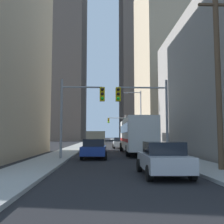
{
  "coord_description": "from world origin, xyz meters",
  "views": [
    {
      "loc": [
        -0.97,
        -2.56,
        1.8
      ],
      "look_at": [
        0.0,
        21.18,
        3.96
      ],
      "focal_mm": 41.47,
      "sensor_mm": 36.0,
      "label": 1
    }
  ],
  "objects_px": {
    "sedan_silver": "(163,159)",
    "sedan_white": "(120,143)",
    "traffic_signal_near_right": "(145,105)",
    "sedan_blue": "(94,149)",
    "cargo_van_beige": "(96,140)",
    "traffic_signal_far_right": "(118,125)",
    "city_bus": "(136,134)",
    "traffic_signal_near_left": "(80,105)"
  },
  "relations": [
    {
      "from": "sedan_blue",
      "to": "traffic_signal_far_right",
      "type": "relative_size",
      "value": 0.71
    },
    {
      "from": "city_bus",
      "to": "traffic_signal_near_left",
      "type": "xyz_separation_m",
      "value": [
        -5.04,
        -6.5,
        2.09
      ]
    },
    {
      "from": "cargo_van_beige",
      "to": "traffic_signal_near_right",
      "type": "relative_size",
      "value": 0.88
    },
    {
      "from": "cargo_van_beige",
      "to": "traffic_signal_near_left",
      "type": "relative_size",
      "value": 0.88
    },
    {
      "from": "traffic_signal_near_right",
      "to": "sedan_white",
      "type": "bearing_deg",
      "value": 92.16
    },
    {
      "from": "sedan_silver",
      "to": "traffic_signal_near_left",
      "type": "distance_m",
      "value": 9.28
    },
    {
      "from": "traffic_signal_near_right",
      "to": "traffic_signal_far_right",
      "type": "distance_m",
      "value": 33.93
    },
    {
      "from": "sedan_white",
      "to": "traffic_signal_near_left",
      "type": "relative_size",
      "value": 0.71
    },
    {
      "from": "traffic_signal_near_right",
      "to": "sedan_blue",
      "type": "bearing_deg",
      "value": 161.0
    },
    {
      "from": "sedan_silver",
      "to": "sedan_white",
      "type": "xyz_separation_m",
      "value": [
        -0.18,
        24.75,
        0.0
      ]
    },
    {
      "from": "sedan_white",
      "to": "traffic_signal_near_right",
      "type": "distance_m",
      "value": 17.54
    },
    {
      "from": "sedan_blue",
      "to": "traffic_signal_near_left",
      "type": "relative_size",
      "value": 0.71
    },
    {
      "from": "sedan_blue",
      "to": "traffic_signal_near_left",
      "type": "bearing_deg",
      "value": -128.12
    },
    {
      "from": "traffic_signal_far_right",
      "to": "sedan_white",
      "type": "bearing_deg",
      "value": -92.55
    },
    {
      "from": "cargo_van_beige",
      "to": "sedan_white",
      "type": "height_order",
      "value": "cargo_van_beige"
    },
    {
      "from": "sedan_white",
      "to": "sedan_silver",
      "type": "bearing_deg",
      "value": -89.59
    },
    {
      "from": "traffic_signal_near_left",
      "to": "traffic_signal_near_right",
      "type": "height_order",
      "value": "same"
    },
    {
      "from": "city_bus",
      "to": "sedan_silver",
      "type": "bearing_deg",
      "value": -92.82
    },
    {
      "from": "sedan_blue",
      "to": "traffic_signal_near_left",
      "type": "distance_m",
      "value": 3.65
    },
    {
      "from": "city_bus",
      "to": "sedan_blue",
      "type": "bearing_deg",
      "value": -127.68
    },
    {
      "from": "traffic_signal_near_right",
      "to": "traffic_signal_far_right",
      "type": "xyz_separation_m",
      "value": [
        0.1,
        33.93,
        -0.01
      ]
    },
    {
      "from": "sedan_silver",
      "to": "sedan_white",
      "type": "distance_m",
      "value": 24.75
    },
    {
      "from": "city_bus",
      "to": "traffic_signal_near_right",
      "type": "relative_size",
      "value": 1.93
    },
    {
      "from": "traffic_signal_near_right",
      "to": "sedan_silver",
      "type": "bearing_deg",
      "value": -93.57
    },
    {
      "from": "city_bus",
      "to": "traffic_signal_far_right",
      "type": "distance_m",
      "value": 27.51
    },
    {
      "from": "city_bus",
      "to": "traffic_signal_near_right",
      "type": "xyz_separation_m",
      "value": [
        -0.22,
        -6.5,
        2.12
      ]
    },
    {
      "from": "sedan_blue",
      "to": "sedan_white",
      "type": "xyz_separation_m",
      "value": [
        3.14,
        15.91,
        0.0
      ]
    },
    {
      "from": "cargo_van_beige",
      "to": "sedan_silver",
      "type": "height_order",
      "value": "cargo_van_beige"
    },
    {
      "from": "cargo_van_beige",
      "to": "sedan_blue",
      "type": "bearing_deg",
      "value": -89.36
    },
    {
      "from": "sedan_silver",
      "to": "sedan_white",
      "type": "bearing_deg",
      "value": 90.41
    },
    {
      "from": "sedan_white",
      "to": "sedan_blue",
      "type": "bearing_deg",
      "value": -101.17
    },
    {
      "from": "sedan_blue",
      "to": "city_bus",
      "type": "bearing_deg",
      "value": 52.32
    },
    {
      "from": "traffic_signal_near_left",
      "to": "traffic_signal_far_right",
      "type": "distance_m",
      "value": 34.29
    },
    {
      "from": "cargo_van_beige",
      "to": "sedan_white",
      "type": "xyz_separation_m",
      "value": [
        3.25,
        6.16,
        -0.52
      ]
    },
    {
      "from": "city_bus",
      "to": "cargo_van_beige",
      "type": "xyz_separation_m",
      "value": [
        -4.12,
        4.56,
        -0.64
      ]
    },
    {
      "from": "sedan_white",
      "to": "traffic_signal_near_right",
      "type": "bearing_deg",
      "value": -87.84
    },
    {
      "from": "traffic_signal_far_right",
      "to": "cargo_van_beige",
      "type": "bearing_deg",
      "value": -99.91
    },
    {
      "from": "traffic_signal_near_right",
      "to": "traffic_signal_near_left",
      "type": "bearing_deg",
      "value": -180.0
    },
    {
      "from": "sedan_silver",
      "to": "sedan_blue",
      "type": "bearing_deg",
      "value": 110.59
    },
    {
      "from": "sedan_silver",
      "to": "traffic_signal_far_right",
      "type": "bearing_deg",
      "value": 89.22
    },
    {
      "from": "sedan_white",
      "to": "traffic_signal_near_right",
      "type": "height_order",
      "value": "traffic_signal_near_right"
    },
    {
      "from": "cargo_van_beige",
      "to": "sedan_white",
      "type": "distance_m",
      "value": 6.99
    }
  ]
}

